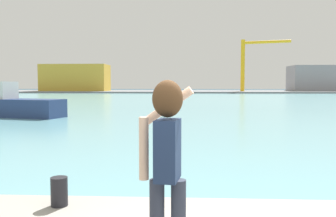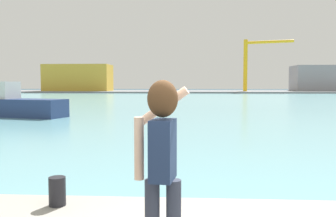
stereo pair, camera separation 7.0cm
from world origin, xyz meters
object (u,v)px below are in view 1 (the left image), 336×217
(boat_moored, at_px, (4,104))
(port_crane, at_px, (250,59))
(warehouse_right, at_px, (319,78))
(harbor_bollard, at_px, (59,192))
(person_photographer, at_px, (167,153))
(warehouse_left, at_px, (76,78))

(boat_moored, relative_size, port_crane, 0.67)
(boat_moored, distance_m, warehouse_right, 86.94)
(harbor_bollard, relative_size, boat_moored, 0.05)
(harbor_bollard, bearing_deg, boat_moored, 119.30)
(person_photographer, relative_size, warehouse_left, 0.10)
(person_photographer, bearing_deg, boat_moored, 38.66)
(harbor_bollard, bearing_deg, person_photographer, -44.89)
(harbor_bollard, relative_size, warehouse_right, 0.03)
(warehouse_right, distance_m, port_crane, 20.65)
(person_photographer, relative_size, harbor_bollard, 4.30)
(boat_moored, xyz_separation_m, warehouse_right, (46.94, 73.13, 2.85))
(person_photographer, distance_m, warehouse_right, 100.03)
(harbor_bollard, distance_m, port_crane, 87.97)
(person_photographer, height_order, port_crane, port_crane)
(warehouse_left, relative_size, port_crane, 1.33)
(warehouse_right, xyz_separation_m, port_crane, (-19.07, -6.30, 4.79))
(port_crane, bearing_deg, person_photographer, -100.07)
(person_photographer, bearing_deg, warehouse_left, 25.76)
(warehouse_left, bearing_deg, person_photographer, -72.13)
(person_photographer, height_order, harbor_bollard, person_photographer)
(warehouse_left, distance_m, warehouse_right, 63.85)
(warehouse_left, xyz_separation_m, port_crane, (44.69, -2.88, 4.64))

